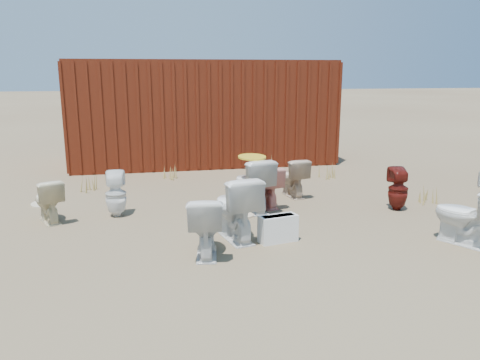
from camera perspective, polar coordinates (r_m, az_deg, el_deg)
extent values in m
plane|color=brown|center=(6.64, 1.02, -5.78)|extent=(100.00, 100.00, 0.00)
cube|color=#48160C|center=(11.46, -4.58, 8.31)|extent=(6.00, 2.40, 2.40)
imported|color=white|center=(5.57, -4.23, -5.55)|extent=(0.51, 0.77, 0.74)
imported|color=pink|center=(7.57, 3.22, -0.76)|extent=(0.49, 0.72, 0.68)
imported|color=white|center=(6.07, -0.61, -3.36)|extent=(0.64, 0.92, 0.86)
imported|color=#5A150F|center=(7.78, 18.71, -1.05)|extent=(0.35, 0.35, 0.68)
imported|color=white|center=(6.55, 25.71, -3.89)|extent=(0.74, 0.86, 0.76)
imported|color=white|center=(7.29, -14.90, -1.66)|extent=(0.32, 0.32, 0.69)
imported|color=beige|center=(7.34, -22.35, -2.34)|extent=(0.58, 0.72, 0.64)
imported|color=#C5AC90|center=(8.24, 6.46, 0.34)|extent=(0.47, 0.71, 0.68)
imported|color=silver|center=(7.33, 1.46, -0.53)|extent=(0.65, 0.92, 0.85)
ellipsoid|color=gold|center=(7.23, 1.48, 2.83)|extent=(0.43, 0.54, 0.02)
cube|color=white|center=(6.07, 4.66, -5.92)|extent=(0.53, 0.30, 0.35)
ellipsoid|color=#CCB594|center=(7.21, 0.39, -4.13)|extent=(0.54, 0.60, 0.02)
ellipsoid|color=beige|center=(8.41, -22.94, -2.69)|extent=(0.42, 0.51, 0.02)
cone|color=olive|center=(9.00, -17.89, -0.50)|extent=(0.36, 0.36, 0.26)
cone|color=olive|center=(9.22, 2.37, 0.56)|extent=(0.32, 0.32, 0.30)
cone|color=olive|center=(9.74, 10.84, 1.02)|extent=(0.36, 0.36, 0.30)
cone|color=olive|center=(9.63, -8.61, 0.89)|extent=(0.30, 0.30, 0.27)
cone|color=olive|center=(10.16, 3.26, 1.81)|extent=(0.34, 0.34, 0.33)
cone|color=olive|center=(8.44, 21.89, -1.70)|extent=(0.28, 0.28, 0.26)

